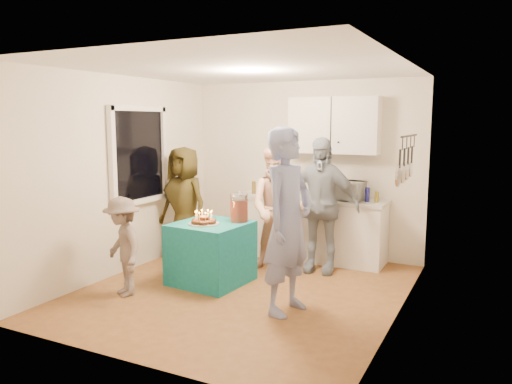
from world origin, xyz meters
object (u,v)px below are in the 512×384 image
at_px(woman_back_center, 279,210).
at_px(counter, 309,230).
at_px(child_near_left, 123,247).
at_px(woman_back_left, 184,204).
at_px(woman_back_right, 320,205).
at_px(microwave, 346,191).
at_px(party_table, 211,253).
at_px(punch_jar, 239,208).
at_px(man_birthday, 288,221).

bearing_deg(woman_back_center, counter, 69.09).
bearing_deg(child_near_left, counter, 91.19).
distance_m(woman_back_left, woman_back_right, 1.97).
distance_m(microwave, woman_back_right, 0.59).
height_order(woman_back_center, woman_back_right, woman_back_right).
height_order(party_table, woman_back_right, woman_back_right).
distance_m(microwave, child_near_left, 3.14).
bearing_deg(punch_jar, child_near_left, -131.56).
xyz_separation_m(party_table, man_birthday, (1.23, -0.46, 0.60)).
height_order(party_table, woman_back_left, woman_back_left).
bearing_deg(man_birthday, party_table, 79.40).
relative_size(counter, woman_back_left, 1.33).
bearing_deg(counter, punch_jar, -107.33).
height_order(microwave, woman_back_center, woman_back_center).
bearing_deg(woman_back_right, party_table, -139.13).
distance_m(man_birthday, woman_back_right, 1.53).
bearing_deg(party_table, microwave, 51.73).
bearing_deg(man_birthday, woman_back_right, 16.80).
relative_size(party_table, child_near_left, 0.73).
bearing_deg(man_birthday, child_near_left, 111.42).
distance_m(microwave, man_birthday, 2.06).
distance_m(party_table, punch_jar, 0.66).
height_order(party_table, man_birthday, man_birthday).
distance_m(counter, punch_jar, 1.52).
bearing_deg(woman_back_left, counter, 37.71).
bearing_deg(microwave, party_table, -122.71).
height_order(woman_back_left, child_near_left, woman_back_left).
bearing_deg(child_near_left, microwave, 82.37).
distance_m(woman_back_center, child_near_left, 2.07).
distance_m(punch_jar, woman_back_center, 0.64).
distance_m(counter, woman_back_center, 0.92).
bearing_deg(punch_jar, woman_back_left, 156.96).
relative_size(counter, punch_jar, 6.47).
height_order(woman_back_left, woman_back_center, woman_back_center).
distance_m(counter, woman_back_right, 0.79).
height_order(counter, woman_back_left, woman_back_left).
relative_size(party_table, woman_back_center, 0.50).
xyz_separation_m(microwave, woman_back_right, (-0.20, -0.54, -0.14)).
bearing_deg(party_table, man_birthday, -20.63).
bearing_deg(woman_back_center, woman_back_left, 170.11).
distance_m(counter, child_near_left, 2.81).
bearing_deg(man_birthday, counter, 24.34).
height_order(man_birthday, child_near_left, man_birthday).
bearing_deg(punch_jar, woman_back_center, 61.55).
bearing_deg(microwave, man_birthday, -85.06).
height_order(counter, woman_back_right, woman_back_right).
height_order(woman_back_left, woman_back_right, woman_back_right).
xyz_separation_m(man_birthday, woman_back_right, (-0.18, 1.52, -0.07)).
relative_size(microwave, woman_back_left, 0.30).
bearing_deg(woman_back_left, woman_back_right, 18.94).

